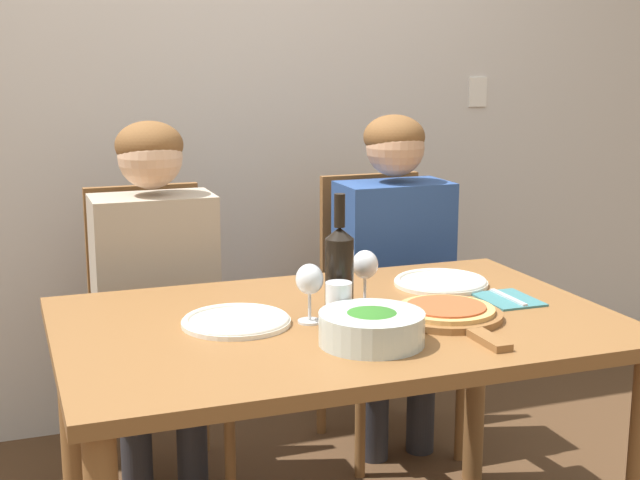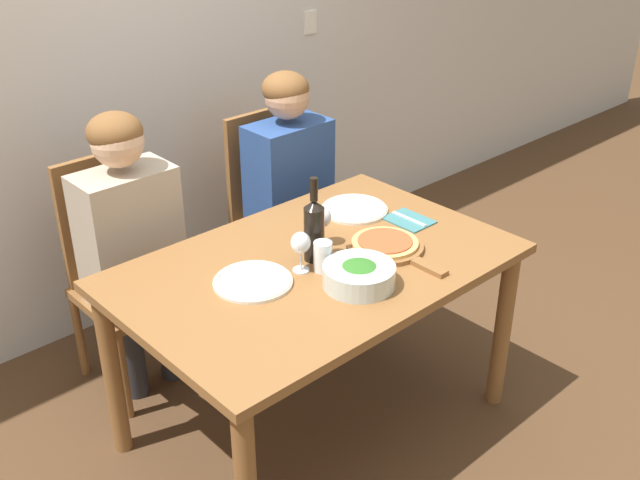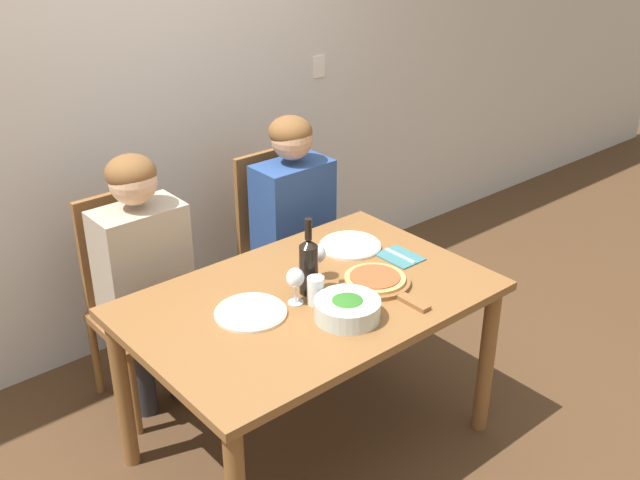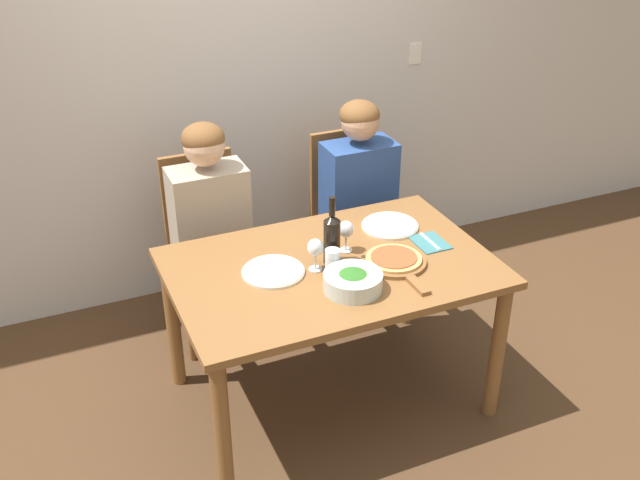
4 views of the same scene
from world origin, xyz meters
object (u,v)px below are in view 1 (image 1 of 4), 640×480
(water_tumbler, at_px, (339,304))
(chair_right, at_px, (381,306))
(chair_left, at_px, (152,330))
(dinner_plate_left, at_px, (236,321))
(dinner_plate_right, at_px, (441,282))
(wine_bottle, at_px, (339,269))
(fork_on_napkin, at_px, (508,299))
(person_man, at_px, (395,255))
(pizza_on_board, at_px, (448,314))
(person_woman, at_px, (156,275))
(wine_glass_right, at_px, (365,267))
(wine_glass_left, at_px, (310,282))
(broccoli_bowl, at_px, (373,327))

(water_tumbler, bearing_deg, chair_right, 60.10)
(chair_left, distance_m, dinner_plate_left, 0.83)
(dinner_plate_right, bearing_deg, chair_right, 82.39)
(wine_bottle, xyz_separation_m, fork_on_napkin, (0.49, -0.03, -0.12))
(person_man, bearing_deg, dinner_plate_right, -99.42)
(person_man, relative_size, dinner_plate_right, 4.41)
(chair_right, height_order, dinner_plate_left, chair_right)
(pizza_on_board, bearing_deg, person_woman, 126.75)
(wine_bottle, distance_m, pizza_on_board, 0.30)
(wine_glass_right, distance_m, fork_on_napkin, 0.41)
(wine_glass_right, relative_size, fork_on_napkin, 0.84)
(wine_bottle, xyz_separation_m, dinner_plate_right, (0.39, 0.19, -0.11))
(chair_right, height_order, wine_glass_left, chair_right)
(person_man, xyz_separation_m, water_tumbler, (-0.51, -0.76, 0.08))
(person_woman, height_order, dinner_plate_left, person_woman)
(wine_bottle, bearing_deg, wine_glass_left, -160.73)
(dinner_plate_right, bearing_deg, person_woman, 146.60)
(broccoli_bowl, height_order, water_tumbler, water_tumbler)
(dinner_plate_right, height_order, wine_glass_right, wine_glass_right)
(dinner_plate_right, xyz_separation_m, wine_glass_left, (-0.48, -0.22, 0.10))
(dinner_plate_right, bearing_deg, dinner_plate_left, -165.45)
(chair_right, relative_size, wine_glass_right, 6.47)
(person_woman, height_order, wine_bottle, person_woman)
(pizza_on_board, height_order, wine_glass_left, wine_glass_left)
(dinner_plate_left, height_order, pizza_on_board, pizza_on_board)
(dinner_plate_right, relative_size, water_tumbler, 2.47)
(broccoli_bowl, height_order, wine_glass_right, wine_glass_right)
(person_woman, bearing_deg, dinner_plate_right, -33.40)
(chair_right, xyz_separation_m, wine_glass_right, (-0.37, -0.73, 0.34))
(person_man, bearing_deg, pizza_on_board, -105.72)
(pizza_on_board, height_order, fork_on_napkin, pizza_on_board)
(chair_right, bearing_deg, water_tumbler, -119.90)
(wine_bottle, xyz_separation_m, wine_glass_left, (-0.09, -0.03, -0.02))
(chair_left, xyz_separation_m, wine_bottle, (0.36, -0.80, 0.36))
(wine_glass_left, bearing_deg, wine_bottle, 19.27)
(fork_on_napkin, bearing_deg, wine_bottle, 176.98)
(chair_left, xyz_separation_m, water_tumbler, (0.32, -0.88, 0.29))
(dinner_plate_right, relative_size, wine_glass_left, 1.81)
(chair_right, height_order, person_woman, person_woman)
(dinner_plate_left, distance_m, dinner_plate_right, 0.68)
(person_woman, xyz_separation_m, wine_glass_right, (0.46, -0.61, 0.13))
(person_man, height_order, dinner_plate_right, person_man)
(dinner_plate_left, relative_size, pizza_on_board, 0.64)
(dinner_plate_left, bearing_deg, chair_right, 46.55)
(person_man, relative_size, pizza_on_board, 2.82)
(water_tumbler, bearing_deg, person_woman, 113.13)
(person_man, xyz_separation_m, fork_on_napkin, (0.01, -0.70, 0.03))
(wine_glass_right, bearing_deg, water_tumbler, -132.12)
(broccoli_bowl, relative_size, pizza_on_board, 0.58)
(person_man, distance_m, wine_glass_right, 0.73)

